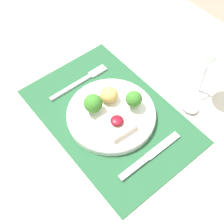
% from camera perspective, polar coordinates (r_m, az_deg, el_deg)
% --- Properties ---
extents(ground_plane, '(8.00, 8.00, 0.00)m').
position_cam_1_polar(ground_plane, '(1.53, -0.21, -16.21)').
color(ground_plane, gray).
extents(dining_table, '(1.59, 1.11, 0.73)m').
position_cam_1_polar(dining_table, '(0.93, -0.34, -3.28)').
color(dining_table, beige).
rests_on(dining_table, ground_plane).
extents(placemat, '(0.48, 0.32, 0.00)m').
position_cam_1_polar(placemat, '(0.87, -0.36, -0.69)').
color(placemat, '#235633').
rests_on(placemat, dining_table).
extents(dinner_plate, '(0.25, 0.25, 0.08)m').
position_cam_1_polar(dinner_plate, '(0.85, -0.02, -0.03)').
color(dinner_plate, white).
rests_on(dinner_plate, placemat).
extents(fork, '(0.02, 0.20, 0.01)m').
position_cam_1_polar(fork, '(0.94, -5.35, 5.82)').
color(fork, '#B2B2B7').
rests_on(fork, placemat).
extents(knife, '(0.02, 0.20, 0.01)m').
position_cam_1_polar(knife, '(0.80, 6.26, -8.47)').
color(knife, '#B2B2B7').
rests_on(knife, placemat).
extents(spoon, '(0.18, 0.04, 0.02)m').
position_cam_1_polar(spoon, '(0.91, 13.20, 1.60)').
color(spoon, '#B2B2B7').
rests_on(spoon, dining_table).
extents(wine_glass_near, '(0.08, 0.08, 0.19)m').
position_cam_1_polar(wine_glass_near, '(0.86, 17.47, 9.23)').
color(wine_glass_near, white).
rests_on(wine_glass_near, dining_table).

